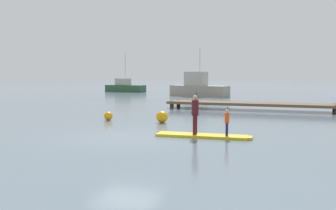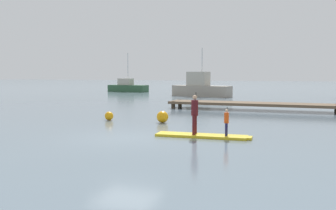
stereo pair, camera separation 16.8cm
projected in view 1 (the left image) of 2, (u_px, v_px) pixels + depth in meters
ground_plane at (127, 137)px, 14.82m from camera, size 240.00×240.00×0.00m
paddleboard_near at (204, 136)px, 14.92m from camera, size 3.81×1.07×0.10m
paddler_adult at (195, 112)px, 14.95m from camera, size 0.29×0.50×1.65m
paddler_child_solo at (227, 121)px, 14.63m from camera, size 0.19×0.37×1.10m
fishing_boat_green_midground at (125, 87)px, 52.04m from camera, size 5.70×2.21×5.32m
motor_boat_small_navy at (198, 88)px, 41.62m from camera, size 6.97×3.31×5.29m
floating_dock at (250, 104)px, 25.99m from camera, size 11.45×2.08×0.52m
mooring_buoy_near at (162, 117)px, 19.24m from camera, size 0.60×0.60×0.60m
mooring_buoy_mid at (108, 116)px, 20.24m from camera, size 0.47×0.47×0.47m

